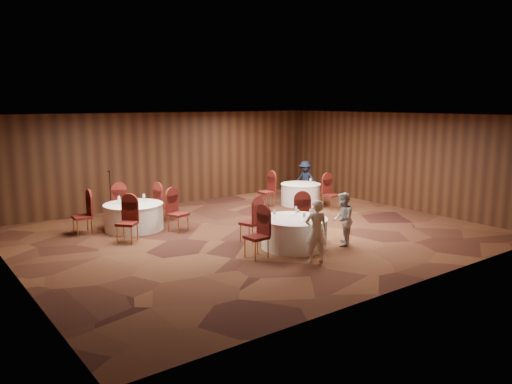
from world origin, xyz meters
TOP-DOWN VIEW (x-y plane):
  - ground at (0.00, 0.00)m, footprint 12.00×12.00m
  - room_shell at (0.00, 0.00)m, footprint 12.00×12.00m
  - table_main at (-0.01, -1.67)m, footprint 1.64×1.64m
  - table_left at (-2.48, 2.36)m, footprint 1.65×1.65m
  - table_right at (3.60, 2.16)m, footprint 1.39×1.39m
  - chairs_main at (-0.27, -1.06)m, footprint 2.90×1.78m
  - chairs_left at (-2.47, 2.33)m, footprint 3.04×3.02m
  - chairs_right at (3.18, 1.80)m, footprint 1.93×2.27m
  - tabletop_main at (0.18, -1.74)m, footprint 1.13×1.08m
  - tabletop_left at (-2.48, 2.36)m, footprint 0.77×0.76m
  - tabletop_right at (3.79, 1.86)m, footprint 0.08×0.08m
  - mic_stand at (-2.43, 4.25)m, footprint 0.24×0.24m
  - woman_a at (-0.38, -2.83)m, footprint 0.62×0.53m
  - woman_b at (1.07, -2.25)m, footprint 0.83×0.81m
  - man_c at (4.56, 2.99)m, footprint 0.73×1.00m

SIDE VIEW (x-z plane):
  - ground at x=0.00m, z-range 0.00..0.00m
  - table_main at x=-0.01m, z-range 0.01..0.75m
  - table_right at x=3.60m, z-range 0.01..0.75m
  - table_left at x=-2.48m, z-range 0.01..0.75m
  - mic_stand at x=-2.43m, z-range -0.32..1.14m
  - chairs_main at x=-0.27m, z-range 0.00..1.00m
  - chairs_left at x=-2.47m, z-range 0.00..1.00m
  - chairs_right at x=3.18m, z-range 0.00..1.00m
  - woman_b at x=1.07m, z-range 0.00..1.35m
  - man_c at x=4.56m, z-range 0.00..1.39m
  - woman_a at x=-0.38m, z-range 0.00..1.44m
  - tabletop_left at x=-2.48m, z-range 0.71..0.93m
  - tabletop_main at x=0.18m, z-range 0.73..0.94m
  - tabletop_right at x=3.79m, z-range 0.79..1.01m
  - room_shell at x=0.00m, z-range -4.04..7.96m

